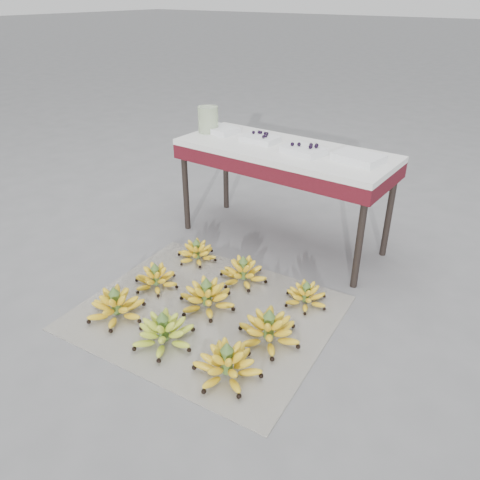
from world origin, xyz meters
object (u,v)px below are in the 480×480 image
Objects in this scene: bunch_front_right at (227,364)px; tray_far_right at (358,157)px; bunch_mid_left at (156,278)px; vendor_table at (284,159)px; bunch_front_center at (164,332)px; tray_right at (304,150)px; bunch_mid_center at (207,297)px; bunch_back_center at (243,272)px; glass_jar at (208,119)px; bunch_back_right at (306,296)px; bunch_mid_right at (269,330)px; tray_far_left at (220,130)px; bunch_back_left at (197,253)px; newspaper_mat at (207,313)px; tray_left at (260,139)px; bunch_front_left at (116,306)px.

tray_far_right reaches higher than bunch_front_right.
vendor_table reaches higher than bunch_mid_left.
tray_right reaches higher than bunch_front_center.
tray_far_right is at bearing 71.70° from bunch_mid_center.
bunch_back_center is 1.97× the size of glass_jar.
vendor_table reaches higher than bunch_back_center.
bunch_mid_left is 0.98× the size of bunch_mid_center.
bunch_front_right reaches higher than bunch_back_right.
bunch_back_center is at bearing 154.90° from bunch_mid_right.
tray_far_left is (-0.25, 0.92, 0.60)m from bunch_mid_left.
glass_jar is (-1.06, -0.02, 0.06)m from tray_far_right.
bunch_back_right is at bearing -56.23° from tray_right.
bunch_front_center is 0.49m from bunch_mid_right.
tray_far_left is at bearing 117.49° from bunch_front_right.
bunch_front_right reaches higher than bunch_back_left.
bunch_mid_right is 1.33× the size of tray_far_right.
vendor_table is 0.53m from tray_far_left.
bunch_mid_left is (-0.38, 0.02, 0.06)m from newspaper_mat.
bunch_mid_center is 0.99× the size of bunch_back_center.
vendor_table is (-0.49, 0.54, 0.51)m from bunch_back_right.
tray_left is (0.33, -0.02, 0.00)m from tray_far_left.
tray_left is at bearing 107.83° from newspaper_mat.
tray_left is (0.06, 1.21, 0.59)m from bunch_front_left.
bunch_mid_left is 0.84m from bunch_back_right.
bunch_mid_center reaches higher than bunch_back_center.
bunch_front_right is 1.38m from vendor_table.
bunch_front_right reaches higher than newspaper_mat.
bunch_front_right is 1.41× the size of bunch_back_left.
bunch_front_left is 2.28× the size of glass_jar.
bunch_front_left is 1.55× the size of tray_far_left.
tray_far_left reaches higher than vendor_table.
bunch_back_left is at bearing -66.85° from tray_far_left.
tray_far_right is at bearing 31.59° from bunch_mid_left.
bunch_front_center is at bearing -92.67° from tray_right.
tray_left is (-0.67, 0.55, 0.61)m from bunch_back_right.
bunch_mid_right is (0.73, 0.29, 0.00)m from bunch_front_left.
tray_right reaches higher than newspaper_mat.
bunch_front_right is 0.81m from bunch_mid_left.
glass_jar reaches higher than bunch_mid_right.
glass_jar is at bearing -179.49° from vendor_table.
bunch_front_left is at bearing -77.29° from tray_far_left.
bunch_back_left is at bearing -59.34° from glass_jar.
tray_left is at bearing 107.11° from bunch_front_right.
bunch_front_center is at bearing -106.73° from tray_far_right.
bunch_front_center is 1.41m from tray_far_right.
newspaper_mat is 3.83× the size of bunch_mid_center.
bunch_front_left is 0.34m from bunch_front_center.
vendor_table is (-0.47, 1.20, 0.50)m from bunch_front_right.
tray_far_right is at bearing 9.82° from tray_right.
bunch_mid_center is 0.50m from bunch_back_left.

